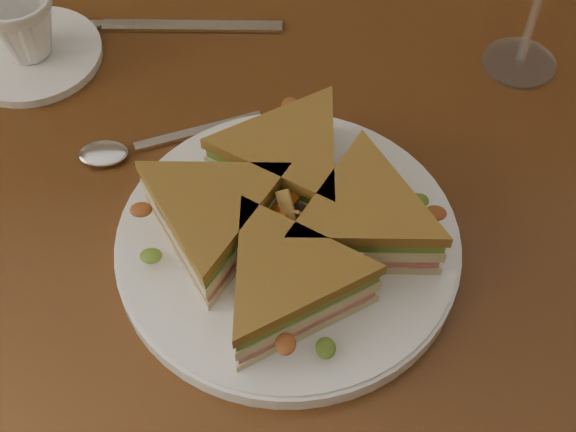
{
  "coord_description": "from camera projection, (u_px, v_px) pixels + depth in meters",
  "views": [
    {
      "loc": [
        -0.01,
        -0.49,
        1.34
      ],
      "look_at": [
        0.01,
        -0.09,
        0.8
      ],
      "focal_mm": 50.0,
      "sensor_mm": 36.0,
      "label": 1
    }
  ],
  "objects": [
    {
      "name": "saucer",
      "position": [
        32.0,
        55.0,
        0.86
      ],
      "size": [
        0.15,
        0.15,
        0.01
      ],
      "primitive_type": "cylinder",
      "color": "white",
      "rests_on": "table"
    },
    {
      "name": "table",
      "position": [
        269.0,
        230.0,
        0.85
      ],
      "size": [
        1.2,
        0.8,
        0.75
      ],
      "color": "#391D0C",
      "rests_on": "ground"
    },
    {
      "name": "spoon",
      "position": [
        127.0,
        149.0,
        0.78
      ],
      "size": [
        0.18,
        0.06,
        0.01
      ],
      "rotation": [
        0.0,
        0.0,
        0.27
      ],
      "color": "silver",
      "rests_on": "table"
    },
    {
      "name": "sandwich_wedges",
      "position": [
        288.0,
        219.0,
        0.68
      ],
      "size": [
        0.29,
        0.29,
        0.06
      ],
      "color": "beige",
      "rests_on": "plate"
    },
    {
      "name": "plate",
      "position": [
        288.0,
        244.0,
        0.71
      ],
      "size": [
        0.3,
        0.3,
        0.02
      ],
      "primitive_type": "cylinder",
      "color": "white",
      "rests_on": "table"
    },
    {
      "name": "coffee_cup",
      "position": [
        22.0,
        25.0,
        0.82
      ],
      "size": [
        0.1,
        0.1,
        0.07
      ],
      "primitive_type": "imported",
      "rotation": [
        0.0,
        0.0,
        -0.41
      ],
      "color": "white",
      "rests_on": "saucer"
    },
    {
      "name": "knife",
      "position": [
        179.0,
        26.0,
        0.89
      ],
      "size": [
        0.22,
        0.03,
        0.0
      ],
      "rotation": [
        0.0,
        0.0,
        -0.08
      ],
      "color": "silver",
      "rests_on": "table"
    },
    {
      "name": "crisps_mound",
      "position": [
        288.0,
        222.0,
        0.68
      ],
      "size": [
        0.09,
        0.09,
        0.05
      ],
      "primitive_type": null,
      "color": "orange",
      "rests_on": "plate"
    }
  ]
}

